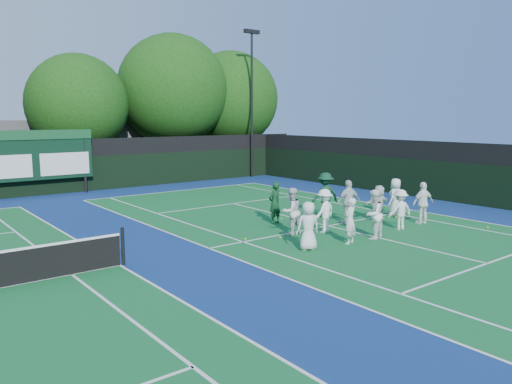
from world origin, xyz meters
TOP-DOWN VIEW (x-y plane):
  - ground at (0.00, 0.00)m, footprint 120.00×120.00m
  - court_apron at (-6.00, 1.00)m, footprint 34.00×32.00m
  - near_court at (0.00, 1.00)m, footprint 11.05×23.85m
  - back_fence at (-6.00, 16.00)m, footprint 34.00×0.08m
  - divider_fence_right at (9.00, 1.00)m, footprint 0.08×32.00m
  - scoreboard at (-7.01, 15.59)m, footprint 6.00×0.21m
  - clubhouse at (-2.00, 24.00)m, footprint 18.00×6.00m
  - light_pole_right at (7.50, 15.70)m, footprint 1.20×0.30m
  - tree_c at (-3.18, 19.58)m, footprint 6.25×6.25m
  - tree_d at (3.55, 19.58)m, footprint 7.76×7.76m
  - tree_e at (8.53, 19.58)m, footprint 7.21×7.21m
  - tennis_ball_0 at (-2.76, 0.64)m, footprint 0.07×0.07m
  - tennis_ball_1 at (3.53, 0.40)m, footprint 0.07×0.07m
  - tennis_ball_2 at (4.59, -3.03)m, footprint 0.07×0.07m
  - tennis_ball_3 at (-3.85, 1.23)m, footprint 0.07×0.07m
  - tennis_ball_4 at (-0.56, 3.12)m, footprint 0.07×0.07m
  - tennis_ball_5 at (4.55, -0.38)m, footprint 0.07×0.07m
  - player_front_0 at (-3.06, -1.07)m, footprint 0.89×0.71m
  - player_front_1 at (-1.39, -1.35)m, footprint 0.66×0.53m
  - player_front_2 at (-0.22, -1.38)m, footprint 0.97×0.83m
  - player_front_3 at (1.71, -1.08)m, footprint 1.10×0.79m
  - player_front_4 at (3.33, -0.99)m, footprint 1.05×0.63m
  - player_back_0 at (-2.08, 0.83)m, footprint 0.84×0.65m
  - player_back_1 at (-0.87, 0.36)m, footprint 1.15×0.81m
  - player_back_2 at (1.05, 0.89)m, footprint 1.10×0.66m
  - player_back_3 at (2.28, 0.36)m, footprint 1.41×0.50m
  - player_back_4 at (3.75, 0.65)m, footprint 0.89×0.67m
  - coach_left at (-1.35, 2.62)m, footprint 0.68×0.50m
  - coach_right at (1.14, 2.28)m, footprint 1.38×1.01m

SIDE VIEW (x-z plane):
  - ground at x=0.00m, z-range 0.00..0.00m
  - court_apron at x=-6.00m, z-range 0.00..0.01m
  - near_court at x=0.00m, z-range 0.01..0.01m
  - tennis_ball_0 at x=-2.76m, z-range 0.00..0.07m
  - tennis_ball_1 at x=3.53m, z-range 0.00..0.07m
  - tennis_ball_2 at x=4.59m, z-range 0.00..0.07m
  - tennis_ball_3 at x=-3.85m, z-range 0.00..0.07m
  - tennis_ball_4 at x=-0.56m, z-range 0.00..0.07m
  - tennis_ball_5 at x=4.55m, z-range 0.00..0.07m
  - player_back_3 at x=2.28m, z-range 0.00..1.50m
  - player_front_3 at x=1.71m, z-range 0.00..1.53m
  - player_front_1 at x=-1.39m, z-range 0.00..1.57m
  - player_front_0 at x=-3.06m, z-range 0.00..1.58m
  - player_back_1 at x=-0.87m, z-range 0.00..1.62m
  - player_back_4 at x=3.75m, z-range 0.00..1.63m
  - player_front_4 at x=3.33m, z-range 0.00..1.68m
  - coach_left at x=-1.35m, z-range 0.00..1.69m
  - player_back_0 at x=-2.08m, z-range 0.00..1.72m
  - player_front_2 at x=-0.22m, z-range 0.00..1.74m
  - player_back_2 at x=1.05m, z-range 0.00..1.75m
  - coach_right at x=1.14m, z-range 0.00..1.92m
  - back_fence at x=-6.00m, z-range -0.14..2.86m
  - divider_fence_right at x=9.00m, z-range -0.14..2.86m
  - clubhouse at x=-2.00m, z-range 0.00..4.00m
  - scoreboard at x=-7.01m, z-range 0.42..3.97m
  - tree_c at x=-3.18m, z-range 0.78..8.93m
  - tree_e at x=8.53m, z-range 0.80..10.00m
  - tree_d at x=3.55m, z-range 0.91..10.90m
  - light_pole_right at x=7.50m, z-range 1.24..11.36m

